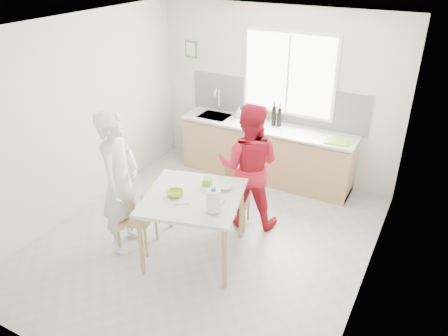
{
  "coord_description": "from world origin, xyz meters",
  "views": [
    {
      "loc": [
        2.42,
        -4.02,
        3.49
      ],
      "look_at": [
        0.16,
        0.2,
        1.01
      ],
      "focal_mm": 35.0,
      "sensor_mm": 36.0,
      "label": 1
    }
  ],
  "objects_px": {
    "dining_table": "(193,202)",
    "wine_bottle_b": "(279,117)",
    "person_red": "(249,166)",
    "bowl_green": "(175,194)",
    "person_white": "(120,183)",
    "bowl_white": "(223,186)",
    "chair_far": "(236,194)",
    "chair_left": "(141,214)",
    "wine_bottle_a": "(274,116)",
    "milk_jug": "(214,200)"
  },
  "relations": [
    {
      "from": "dining_table",
      "to": "wine_bottle_b",
      "type": "bearing_deg",
      "value": 86.72
    },
    {
      "from": "wine_bottle_a",
      "to": "bowl_green",
      "type": "bearing_deg",
      "value": -95.14
    },
    {
      "from": "chair_left",
      "to": "wine_bottle_b",
      "type": "relative_size",
      "value": 2.97
    },
    {
      "from": "dining_table",
      "to": "person_red",
      "type": "height_order",
      "value": "person_red"
    },
    {
      "from": "person_red",
      "to": "chair_left",
      "type": "bearing_deg",
      "value": 36.16
    },
    {
      "from": "person_white",
      "to": "chair_left",
      "type": "bearing_deg",
      "value": -90.0
    },
    {
      "from": "dining_table",
      "to": "person_red",
      "type": "xyz_separation_m",
      "value": [
        0.26,
        0.97,
        0.1
      ]
    },
    {
      "from": "chair_far",
      "to": "wine_bottle_a",
      "type": "bearing_deg",
      "value": 78.32
    },
    {
      "from": "person_white",
      "to": "bowl_green",
      "type": "xyz_separation_m",
      "value": [
        0.71,
        0.14,
        -0.03
      ]
    },
    {
      "from": "dining_table",
      "to": "person_white",
      "type": "distance_m",
      "value": 0.93
    },
    {
      "from": "dining_table",
      "to": "person_red",
      "type": "bearing_deg",
      "value": 74.8
    },
    {
      "from": "bowl_white",
      "to": "milk_jug",
      "type": "distance_m",
      "value": 0.55
    },
    {
      "from": "chair_far",
      "to": "bowl_green",
      "type": "xyz_separation_m",
      "value": [
        -0.31,
        -0.98,
        0.44
      ]
    },
    {
      "from": "dining_table",
      "to": "wine_bottle_b",
      "type": "xyz_separation_m",
      "value": [
        0.13,
        2.35,
        0.3
      ]
    },
    {
      "from": "wine_bottle_b",
      "to": "chair_left",
      "type": "bearing_deg",
      "value": -107.44
    },
    {
      "from": "bowl_white",
      "to": "milk_jug",
      "type": "bearing_deg",
      "value": -72.35
    },
    {
      "from": "person_white",
      "to": "person_red",
      "type": "height_order",
      "value": "person_white"
    },
    {
      "from": "person_white",
      "to": "wine_bottle_a",
      "type": "distance_m",
      "value": 2.75
    },
    {
      "from": "chair_far",
      "to": "wine_bottle_b",
      "type": "distance_m",
      "value": 1.6
    },
    {
      "from": "bowl_green",
      "to": "wine_bottle_b",
      "type": "xyz_separation_m",
      "value": [
        0.31,
        2.45,
        0.18
      ]
    },
    {
      "from": "person_red",
      "to": "bowl_white",
      "type": "bearing_deg",
      "value": 71.51
    },
    {
      "from": "chair_far",
      "to": "wine_bottle_a",
      "type": "distance_m",
      "value": 1.61
    },
    {
      "from": "person_white",
      "to": "bowl_green",
      "type": "bearing_deg",
      "value": -93.99
    },
    {
      "from": "chair_far",
      "to": "person_red",
      "type": "bearing_deg",
      "value": 20.11
    },
    {
      "from": "milk_jug",
      "to": "wine_bottle_a",
      "type": "bearing_deg",
      "value": 82.7
    },
    {
      "from": "chair_left",
      "to": "chair_far",
      "type": "xyz_separation_m",
      "value": [
        0.79,
        1.05,
        -0.04
      ]
    },
    {
      "from": "bowl_green",
      "to": "person_white",
      "type": "bearing_deg",
      "value": -168.93
    },
    {
      "from": "chair_far",
      "to": "milk_jug",
      "type": "distance_m",
      "value": 1.23
    },
    {
      "from": "person_red",
      "to": "milk_jug",
      "type": "bearing_deg",
      "value": 80.96
    },
    {
      "from": "dining_table",
      "to": "person_white",
      "type": "xyz_separation_m",
      "value": [
        -0.89,
        -0.24,
        0.15
      ]
    },
    {
      "from": "bowl_green",
      "to": "wine_bottle_a",
      "type": "relative_size",
      "value": 0.61
    },
    {
      "from": "dining_table",
      "to": "wine_bottle_a",
      "type": "bearing_deg",
      "value": 89.02
    },
    {
      "from": "person_white",
      "to": "dining_table",
      "type": "bearing_deg",
      "value": -90.0
    },
    {
      "from": "person_white",
      "to": "milk_jug",
      "type": "height_order",
      "value": "person_white"
    },
    {
      "from": "person_red",
      "to": "bowl_green",
      "type": "distance_m",
      "value": 1.16
    },
    {
      "from": "dining_table",
      "to": "wine_bottle_a",
      "type": "relative_size",
      "value": 4.25
    },
    {
      "from": "person_red",
      "to": "wine_bottle_a",
      "type": "distance_m",
      "value": 1.41
    },
    {
      "from": "bowl_white",
      "to": "wine_bottle_a",
      "type": "bearing_deg",
      "value": 95.19
    },
    {
      "from": "dining_table",
      "to": "chair_far",
      "type": "xyz_separation_m",
      "value": [
        0.13,
        0.87,
        -0.32
      ]
    },
    {
      "from": "chair_left",
      "to": "bowl_green",
      "type": "bearing_deg",
      "value": 84.08
    },
    {
      "from": "chair_far",
      "to": "wine_bottle_b",
      "type": "height_order",
      "value": "wine_bottle_b"
    },
    {
      "from": "person_white",
      "to": "bowl_green",
      "type": "relative_size",
      "value": 9.32
    },
    {
      "from": "person_white",
      "to": "milk_jug",
      "type": "bearing_deg",
      "value": -102.76
    },
    {
      "from": "person_red",
      "to": "chair_far",
      "type": "bearing_deg",
      "value": 20.11
    },
    {
      "from": "dining_table",
      "to": "bowl_green",
      "type": "distance_m",
      "value": 0.24
    },
    {
      "from": "chair_far",
      "to": "bowl_white",
      "type": "height_order",
      "value": "bowl_white"
    },
    {
      "from": "wine_bottle_b",
      "to": "wine_bottle_a",
      "type": "bearing_deg",
      "value": 178.89
    },
    {
      "from": "person_white",
      "to": "wine_bottle_b",
      "type": "xyz_separation_m",
      "value": [
        1.02,
        2.59,
        0.16
      ]
    },
    {
      "from": "chair_far",
      "to": "person_white",
      "type": "height_order",
      "value": "person_white"
    },
    {
      "from": "bowl_white",
      "to": "chair_far",
      "type": "bearing_deg",
      "value": 99.97
    }
  ]
}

